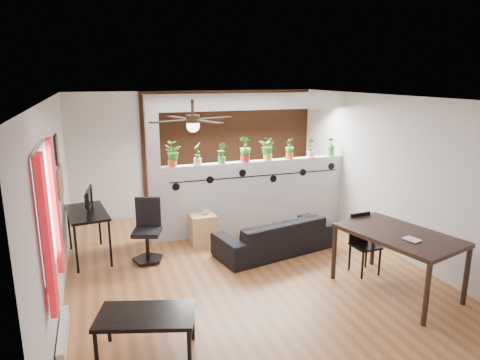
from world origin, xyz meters
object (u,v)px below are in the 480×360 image
Objects in this scene: potted_plant_4 at (268,148)px; coffee_table at (146,318)px; cube_shelf at (203,229)px; potted_plant_3 at (245,148)px; potted_plant_2 at (222,152)px; sofa at (275,236)px; potted_plant_7 at (331,146)px; potted_plant_0 at (172,154)px; folding_chair at (362,238)px; potted_plant_5 at (290,148)px; ceiling_fan at (193,122)px; dining_table at (398,239)px; office_chair at (148,234)px; potted_plant_1 at (197,153)px; cup at (205,212)px; computer_desk at (87,216)px; potted_plant_6 at (311,147)px.

potted_plant_4 is 0.39× the size of coffee_table.
potted_plant_3 is at bearing 21.60° from cube_shelf.
sofa is (0.59, -1.12, -1.27)m from potted_plant_2.
potted_plant_0 is at bearing 180.00° from potted_plant_7.
potted_plant_2 reaches higher than folding_chair.
ceiling_fan is at bearing -141.67° from potted_plant_5.
potted_plant_0 reaches higher than potted_plant_2.
potted_plant_0 is 0.25× the size of dining_table.
dining_table reaches higher than cube_shelf.
potted_plant_3 is at bearing 22.04° from office_chair.
potted_plant_4 is 1.75m from sofa.
potted_plant_5 is 3.03m from dining_table.
potted_plant_1 is at bearing 180.00° from potted_plant_7.
cup is (0.02, -0.37, -0.98)m from potted_plant_1.
potted_plant_1 is 0.91× the size of potted_plant_4.
potted_plant_2 is (0.90, -0.00, -0.02)m from potted_plant_0.
potted_plant_3 is at bearing 22.72° from cup.
potted_plant_5 is at bearing -136.07° from sofa.
office_chair is 3.34m from folding_chair.
cube_shelf is 0.47× the size of coffee_table.
potted_plant_5 reaches higher than computer_desk.
cup is (0.48, -0.37, -1.00)m from potted_plant_0.
potted_plant_1 reaches higher than potted_plant_6.
cube_shelf is 0.59× the size of folding_chair.
potted_plant_3 is 0.52× the size of folding_chair.
potted_plant_7 is 0.32× the size of coffee_table.
office_chair is at bearing -157.96° from potted_plant_3.
potted_plant_5 is 0.35× the size of coffee_table.
potted_plant_3 is at bearing 115.79° from folding_chair.
coffee_table is at bearing -175.03° from dining_table.
folding_chair is at bearing -25.42° from computer_desk.
ceiling_fan is 2.62m from sofa.
potted_plant_2 is at bearing -74.07° from sofa.
potted_plant_1 is 1.35m from potted_plant_4.
potted_plant_4 is at bearing -0.00° from potted_plant_0.
potted_plant_7 is at bearing 0.00° from potted_plant_3.
dining_table is (-0.65, -2.91, -0.78)m from potted_plant_7.
cube_shelf is at bearing -142.37° from potted_plant_2.
sofa is at bearing -14.18° from computer_desk.
cup is (0.50, 1.43, -1.74)m from ceiling_fan.
potted_plant_2 is at bearing 8.96° from computer_desk.
ceiling_fan is at bearing -150.49° from potted_plant_7.
potted_plant_3 is 1.20× the size of potted_plant_5.
potted_plant_4 is 0.38× the size of computer_desk.
dining_table is 1.54× the size of coffee_table.
potted_plant_4 is at bearing -117.44° from sofa.
potted_plant_1 is 2.71m from potted_plant_7.
potted_plant_4 is at bearing 49.91° from coffee_table.
potted_plant_5 is at bearing 15.42° from office_chair.
coffee_table is at bearing -78.52° from computer_desk.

